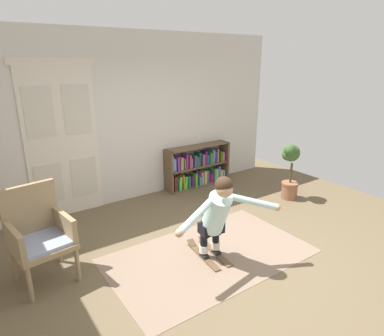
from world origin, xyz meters
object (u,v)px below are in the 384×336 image
(potted_plant, at_px, (290,167))
(wicker_chair, at_px, (39,232))
(bookshelf, at_px, (197,168))
(person_skier, at_px, (217,212))
(skis_pair, at_px, (208,253))

(potted_plant, bearing_deg, wicker_chair, 179.30)
(bookshelf, distance_m, person_skier, 2.72)
(person_skier, bearing_deg, bookshelf, 59.34)
(potted_plant, height_order, person_skier, person_skier)
(bookshelf, bearing_deg, skis_pair, -122.40)
(skis_pair, bearing_deg, potted_plant, 15.87)
(wicker_chair, relative_size, person_skier, 0.78)
(potted_plant, height_order, skis_pair, potted_plant)
(bookshelf, distance_m, skis_pair, 2.55)
(bookshelf, height_order, wicker_chair, wicker_chair)
(potted_plant, relative_size, person_skier, 0.72)
(potted_plant, xyz_separation_m, person_skier, (-2.37, -0.85, 0.09))
(wicker_chair, distance_m, potted_plant, 4.20)
(wicker_chair, height_order, skis_pair, wicker_chair)
(person_skier, bearing_deg, wicker_chair, 153.73)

